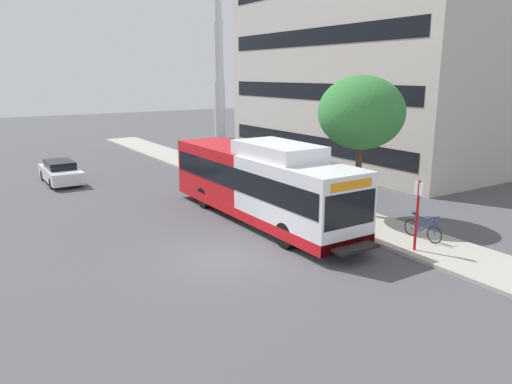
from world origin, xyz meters
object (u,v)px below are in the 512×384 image
bicycle_parked (423,229)px  street_tree_near_stop (361,113)px  transit_bus (260,183)px  bus_stop_sign_pole (417,210)px  parked_car_far_lane (61,172)px

bicycle_parked → street_tree_near_stop: 5.80m
transit_bus → street_tree_near_stop: street_tree_near_stop is taller
transit_bus → bus_stop_sign_pole: transit_bus is taller
transit_bus → parked_car_far_lane: transit_bus is taller
street_tree_near_stop → parked_car_far_lane: bearing=123.6°
bus_stop_sign_pole → parked_car_far_lane: (-8.33, 19.55, -0.99)m
transit_bus → bus_stop_sign_pole: size_ratio=4.71×
bus_stop_sign_pole → bicycle_parked: (1.21, 0.62, -1.09)m
bus_stop_sign_pole → bicycle_parked: size_ratio=1.48×
transit_bus → street_tree_near_stop: (4.06, -1.92, 3.04)m
parked_car_far_lane → bus_stop_sign_pole: bearing=-66.9°
bicycle_parked → street_tree_near_stop: size_ratio=0.28×
street_tree_near_stop → parked_car_far_lane: 18.38m
parked_car_far_lane → street_tree_near_stop: bearing=-56.4°
transit_bus → bus_stop_sign_pole: (2.48, -6.55, -0.05)m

